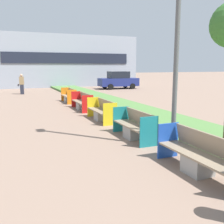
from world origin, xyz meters
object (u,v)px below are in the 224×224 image
object	(u,v)px
bench_yellow_frame	(102,112)
bench_red_frame	(82,103)
bench_teal_frame	(134,128)
bench_blue_frame	(199,158)
parked_car_distant	(118,80)
pedestrian_walking	(22,84)
bench_orange_frame	(69,97)

from	to	relation	value
bench_yellow_frame	bench_red_frame	distance (m)	3.19
bench_teal_frame	bench_blue_frame	bearing A→B (deg)	-89.94
bench_teal_frame	parked_car_distant	size ratio (longest dim) A/B	0.50
bench_blue_frame	bench_yellow_frame	world-z (taller)	same
bench_blue_frame	pedestrian_walking	xyz separation A→B (m)	(-2.61, 19.58, 0.52)
bench_teal_frame	parked_car_distant	bearing A→B (deg)	67.92
bench_yellow_frame	bench_orange_frame	size ratio (longest dim) A/B	1.16
bench_blue_frame	bench_yellow_frame	size ratio (longest dim) A/B	1.08
bench_blue_frame	parked_car_distant	xyz separation A→B (m)	(7.42, 21.52, 0.54)
pedestrian_walking	bench_teal_frame	bearing A→B (deg)	-80.93
bench_teal_frame	bench_red_frame	size ratio (longest dim) A/B	0.91
bench_red_frame	bench_orange_frame	bearing A→B (deg)	90.09
bench_red_frame	parked_car_distant	xyz separation A→B (m)	(7.42, 11.90, 0.54)
bench_red_frame	pedestrian_walking	bearing A→B (deg)	104.71
bench_orange_frame	bench_red_frame	bearing A→B (deg)	-89.91
bench_red_frame	bench_blue_frame	bearing A→B (deg)	-89.99
bench_red_frame	pedestrian_walking	size ratio (longest dim) A/B	1.32
bench_yellow_frame	pedestrian_walking	size ratio (longest dim) A/B	1.26
bench_orange_frame	parked_car_distant	world-z (taller)	parked_car_distant
bench_orange_frame	bench_teal_frame	bearing A→B (deg)	-89.99
bench_red_frame	pedestrian_walking	xyz separation A→B (m)	(-2.61, 9.95, 0.53)
bench_blue_frame	bench_teal_frame	distance (m)	3.23
bench_blue_frame	pedestrian_walking	world-z (taller)	pedestrian_walking
bench_yellow_frame	parked_car_distant	distance (m)	16.82
bench_red_frame	pedestrian_walking	distance (m)	10.30
bench_teal_frame	bench_red_frame	bearing A→B (deg)	89.98
bench_teal_frame	pedestrian_walking	xyz separation A→B (m)	(-2.61, 16.35, 0.53)
bench_blue_frame	pedestrian_walking	size ratio (longest dim) A/B	1.37
pedestrian_walking	parked_car_distant	world-z (taller)	parked_car_distant
parked_car_distant	bench_blue_frame	bearing A→B (deg)	-106.73
bench_blue_frame	pedestrian_walking	bearing A→B (deg)	97.60
bench_teal_frame	bench_red_frame	world-z (taller)	same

